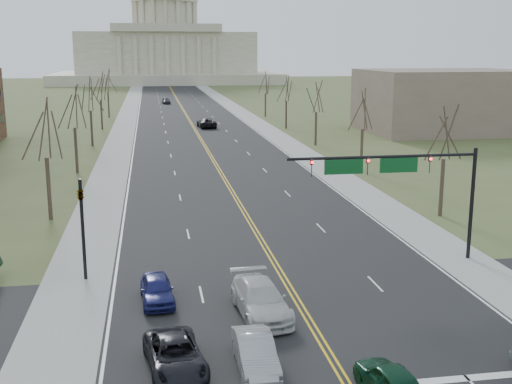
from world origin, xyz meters
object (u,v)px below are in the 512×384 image
object	(u,v)px
car_sb_outer_lead	(175,355)
car_sb_outer_second	(157,289)
car_far_sb	(166,101)
car_nb_inner_lead	(391,381)
car_sb_inner_lead	(255,353)
signal_mast	(398,173)
signal_left	(82,218)
car_sb_inner_second	(261,299)
car_far_nb	(206,123)

from	to	relation	value
car_sb_outer_lead	car_sb_outer_second	bearing A→B (deg)	87.62
car_sb_outer_second	car_far_sb	distance (m)	130.06
car_nb_inner_lead	car_sb_inner_lead	distance (m)	5.71
car_nb_inner_lead	car_sb_outer_lead	size ratio (longest dim) A/B	0.84
signal_mast	signal_left	distance (m)	19.06
car_nb_inner_lead	car_sb_inner_second	size ratio (longest dim) A/B	0.71
car_far_nb	car_far_sb	bearing A→B (deg)	-88.56
signal_left	car_sb_outer_second	world-z (taller)	signal_left
car_sb_outer_lead	car_far_sb	xyz separation A→B (m)	(3.41, 137.68, 0.10)
car_far_nb	signal_mast	bearing A→B (deg)	89.46
car_far_sb	car_sb_outer_second	bearing A→B (deg)	-97.43
car_nb_inner_lead	signal_left	bearing A→B (deg)	-56.86
car_sb_inner_lead	car_sb_outer_second	world-z (taller)	car_sb_inner_lead
car_nb_inner_lead	car_sb_outer_second	distance (m)	14.21
signal_mast	car_sb_outer_lead	distance (m)	19.20
car_sb_inner_second	car_far_nb	world-z (taller)	car_sb_inner_second
signal_left	car_far_nb	bearing A→B (deg)	79.53
signal_left	car_far_sb	xyz separation A→B (m)	(8.15, 125.80, -2.93)
car_sb_inner_second	signal_left	bearing A→B (deg)	139.30
car_sb_outer_lead	car_far_nb	xyz separation A→B (m)	(8.92, 85.84, 0.15)
signal_left	car_sb_outer_lead	bearing A→B (deg)	-68.27
car_nb_inner_lead	car_sb_inner_lead	bearing A→B (deg)	-39.91
car_nb_inner_lead	car_far_nb	distance (m)	89.35
signal_mast	car_sb_inner_lead	world-z (taller)	signal_mast
car_sb_outer_second	car_far_nb	bearing A→B (deg)	79.28
car_sb_inner_lead	car_far_sb	distance (m)	138.06
signal_mast	car_far_nb	distance (m)	74.30
car_nb_inner_lead	car_far_sb	xyz separation A→B (m)	(-4.69, 141.19, 0.08)
car_nb_inner_lead	car_sb_inner_second	xyz separation A→B (m)	(-3.60, 8.63, 0.13)
signal_mast	signal_left	size ratio (longest dim) A/B	2.02
signal_left	car_sb_inner_lead	distance (m)	14.98
signal_mast	car_sb_inner_lead	bearing A→B (deg)	-131.56
car_far_sb	signal_left	bearing A→B (deg)	-99.35
signal_mast	car_sb_outer_lead	world-z (taller)	signal_mast
car_far_sb	car_sb_inner_lead	bearing A→B (deg)	-95.68
car_sb_outer_lead	signal_left	bearing A→B (deg)	104.56
car_far_nb	car_far_sb	xyz separation A→B (m)	(-5.51, 51.85, -0.05)
car_far_nb	car_far_sb	distance (m)	52.14
signal_left	car_far_nb	size ratio (longest dim) A/B	1.00
car_sb_inner_second	car_far_nb	distance (m)	80.84
signal_left	car_far_sb	bearing A→B (deg)	86.29
car_sb_inner_lead	car_sb_inner_second	xyz separation A→B (m)	(1.18, 5.50, 0.11)
car_sb_inner_second	car_sb_outer_second	xyz separation A→B (m)	(-5.15, 2.56, -0.13)
car_sb_outer_lead	car_far_sb	distance (m)	137.72
car_sb_outer_second	car_far_sb	world-z (taller)	car_far_sb
car_sb_inner_lead	car_sb_inner_second	distance (m)	5.63
car_sb_outer_second	signal_mast	bearing A→B (deg)	12.06
car_sb_inner_lead	car_sb_outer_lead	bearing A→B (deg)	173.13
signal_mast	car_far_sb	world-z (taller)	signal_mast
signal_mast	car_sb_inner_second	size ratio (longest dim) A/B	2.11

